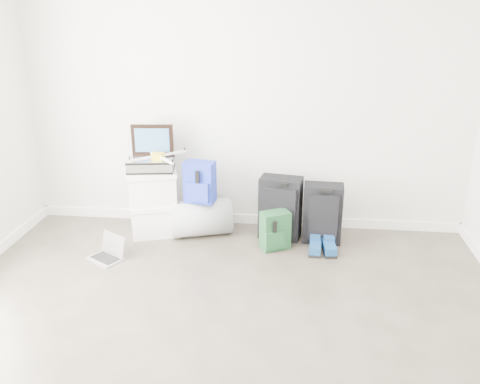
# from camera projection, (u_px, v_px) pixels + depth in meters

# --- Properties ---
(room_envelope) EXTENTS (4.52, 5.02, 2.71)m
(room_envelope) POSITION_uv_depth(u_px,v_px,m) (198.00, 111.00, 2.58)
(room_envelope) COLOR silver
(room_envelope) RESTS_ON ground
(boxes_stack) EXTENTS (0.57, 0.51, 0.68)m
(boxes_stack) POSITION_uv_depth(u_px,v_px,m) (154.00, 202.00, 5.14)
(boxes_stack) COLOR white
(boxes_stack) RESTS_ON ground
(briefcase) EXTENTS (0.48, 0.39, 0.13)m
(briefcase) POSITION_uv_depth(u_px,v_px,m) (151.00, 164.00, 5.00)
(briefcase) COLOR #B2B2B7
(briefcase) RESTS_ON boxes_stack
(painting) EXTENTS (0.41, 0.07, 0.31)m
(painting) POSITION_uv_depth(u_px,v_px,m) (152.00, 140.00, 5.02)
(painting) COLOR black
(painting) RESTS_ON briefcase
(drone) EXTENTS (0.47, 0.47, 0.05)m
(drone) POSITION_uv_depth(u_px,v_px,m) (158.00, 156.00, 4.94)
(drone) COLOR gold
(drone) RESTS_ON briefcase
(duffel_bag) EXTENTS (0.69, 0.54, 0.37)m
(duffel_bag) POSITION_uv_depth(u_px,v_px,m) (201.00, 218.00, 5.16)
(duffel_bag) COLOR #969A9F
(duffel_bag) RESTS_ON ground
(blue_backpack) EXTENTS (0.32, 0.25, 0.41)m
(blue_backpack) POSITION_uv_depth(u_px,v_px,m) (200.00, 183.00, 5.00)
(blue_backpack) COLOR #172A97
(blue_backpack) RESTS_ON duffel_bag
(large_suitcase) EXTENTS (0.44, 0.32, 0.63)m
(large_suitcase) POSITION_uv_depth(u_px,v_px,m) (280.00, 208.00, 5.06)
(large_suitcase) COLOR black
(large_suitcase) RESTS_ON ground
(green_backpack) EXTENTS (0.31, 0.29, 0.37)m
(green_backpack) POSITION_uv_depth(u_px,v_px,m) (275.00, 231.00, 4.86)
(green_backpack) COLOR #163E22
(green_backpack) RESTS_ON ground
(carry_on) EXTENTS (0.39, 0.26, 0.59)m
(carry_on) POSITION_uv_depth(u_px,v_px,m) (323.00, 214.00, 4.97)
(carry_on) COLOR black
(carry_on) RESTS_ON ground
(shoes) EXTENTS (0.27, 0.30, 0.10)m
(shoes) POSITION_uv_depth(u_px,v_px,m) (322.00, 247.00, 4.84)
(shoes) COLOR black
(shoes) RESTS_ON ground
(rolled_rug) EXTENTS (0.18, 0.18, 0.54)m
(rolled_rug) POSITION_uv_depth(u_px,v_px,m) (331.00, 212.00, 5.08)
(rolled_rug) COLOR tan
(rolled_rug) RESTS_ON ground
(laptop) EXTENTS (0.37, 0.35, 0.22)m
(laptop) POSITION_uv_depth(u_px,v_px,m) (108.00, 253.00, 4.72)
(laptop) COLOR silver
(laptop) RESTS_ON ground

